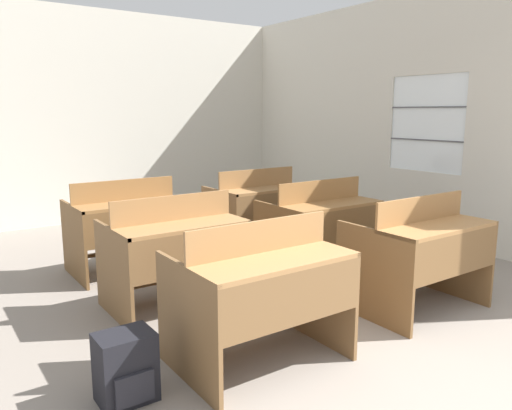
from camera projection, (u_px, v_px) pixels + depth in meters
name	position (u px, v px, depth m)	size (l,w,h in m)	color
wall_back	(98.00, 117.00, 7.29)	(5.99, 0.06, 3.05)	beige
wall_right_with_window	(406.00, 118.00, 6.41)	(0.06, 6.31, 3.05)	beige
bench_front_left	(261.00, 292.00, 3.18)	(1.05, 0.78, 0.94)	brown
bench_front_right	(420.00, 252.00, 4.07)	(1.05, 0.78, 0.94)	brown
bench_second_left	(175.00, 251.00, 4.10)	(1.05, 0.78, 0.94)	brown
bench_second_right	(321.00, 226.00, 5.01)	(1.05, 0.78, 0.94)	brown
bench_third_left	(126.00, 225.00, 5.04)	(1.05, 0.78, 0.94)	brown
bench_third_right	(258.00, 208.00, 5.95)	(1.05, 0.78, 0.94)	brown
wastepaper_bin	(317.00, 207.00, 7.52)	(0.23, 0.23, 0.40)	#1E6B33
schoolbag	(126.00, 368.00, 2.79)	(0.31, 0.26, 0.40)	black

